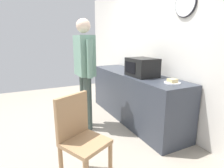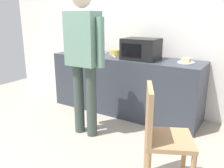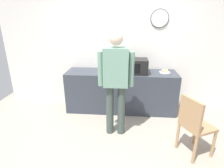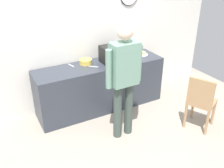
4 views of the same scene
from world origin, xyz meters
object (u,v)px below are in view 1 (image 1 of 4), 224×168
at_px(wooden_chair, 80,136).
at_px(fork_utensil, 129,69).
at_px(spoon_utensil, 127,72).
at_px(person_standing, 85,66).
at_px(sandwich_plate, 172,82).
at_px(salad_bowl, 134,69).
at_px(microwave, 142,67).

bearing_deg(wooden_chair, fork_utensil, 135.88).
bearing_deg(fork_utensil, spoon_utensil, -36.44).
relative_size(fork_utensil, person_standing, 0.09).
xyz_separation_m(sandwich_plate, spoon_utensil, (-1.07, -0.09, -0.02)).
distance_m(salad_bowl, wooden_chair, 2.04).
relative_size(sandwich_plate, salad_bowl, 1.02).
xyz_separation_m(spoon_utensil, wooden_chair, (1.27, -1.31, -0.37)).
bearing_deg(person_standing, sandwich_plate, 43.92).
bearing_deg(wooden_chair, salad_bowl, 131.93).
distance_m(sandwich_plate, fork_utensil, 1.41).
xyz_separation_m(salad_bowl, person_standing, (0.16, -1.04, 0.13)).
bearing_deg(person_standing, microwave, 68.10).
bearing_deg(microwave, fork_utensil, 163.69).
relative_size(salad_bowl, wooden_chair, 0.23).
height_order(microwave, sandwich_plate, microwave).
height_order(sandwich_plate, fork_utensil, sandwich_plate).
bearing_deg(wooden_chair, sandwich_plate, 98.11).
distance_m(sandwich_plate, salad_bowl, 1.14).
xyz_separation_m(fork_utensil, spoon_utensil, (0.32, -0.24, 0.00)).
distance_m(person_standing, wooden_chair, 1.37).
relative_size(spoon_utensil, wooden_chair, 0.18).
height_order(sandwich_plate, person_standing, person_standing).
height_order(fork_utensil, person_standing, person_standing).
distance_m(fork_utensil, person_standing, 1.18).
bearing_deg(wooden_chair, spoon_utensil, 134.20).
relative_size(person_standing, wooden_chair, 1.91).
relative_size(sandwich_plate, spoon_utensil, 1.31).
bearing_deg(person_standing, salad_bowl, 98.83).
bearing_deg(person_standing, fork_utensil, 110.91).
relative_size(spoon_utensil, person_standing, 0.09).
bearing_deg(fork_utensil, wooden_chair, -44.12).
relative_size(salad_bowl, spoon_utensil, 1.28).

